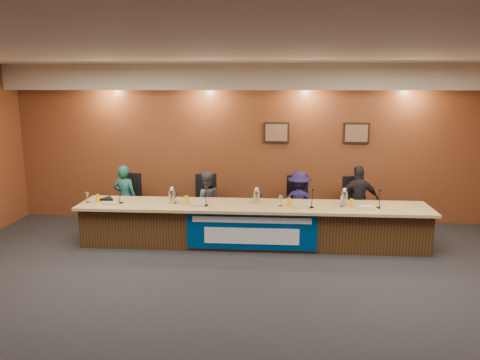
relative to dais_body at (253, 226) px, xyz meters
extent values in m
plane|color=black|center=(0.00, -2.40, -0.35)|extent=(10.00, 10.00, 0.00)
cube|color=silver|center=(0.00, -2.40, 2.85)|extent=(10.00, 8.00, 0.04)
cube|color=brown|center=(0.00, 1.60, 1.25)|extent=(10.00, 0.04, 3.20)
cube|color=beige|center=(0.00, 1.35, 2.60)|extent=(10.00, 0.50, 0.50)
cube|color=#3E2712|center=(0.00, 0.00, 0.00)|extent=(6.00, 0.80, 0.70)
cube|color=tan|center=(0.00, -0.05, 0.38)|extent=(6.10, 0.95, 0.05)
cube|color=navy|center=(0.00, -0.41, 0.03)|extent=(2.20, 0.02, 0.65)
cube|color=silver|center=(0.00, -0.43, 0.23)|extent=(2.00, 0.01, 0.10)
cube|color=silver|center=(0.00, -0.43, -0.05)|extent=(1.60, 0.01, 0.28)
cube|color=black|center=(0.40, 1.57, 1.50)|extent=(0.52, 0.04, 0.42)
cube|color=black|center=(2.00, 1.57, 1.50)|extent=(0.52, 0.04, 0.42)
imported|color=#184F4C|center=(-2.53, 0.72, 0.29)|extent=(0.52, 0.39, 1.28)
imported|color=#444549|center=(-0.94, 0.72, 0.24)|extent=(0.68, 0.59, 1.18)
imported|color=#19123C|center=(0.85, 0.72, 0.25)|extent=(0.85, 0.59, 1.20)
imported|color=black|center=(1.96, 0.72, 0.31)|extent=(0.81, 0.42, 1.33)
cube|color=black|center=(-2.53, 0.82, 0.13)|extent=(0.55, 0.55, 0.08)
cube|color=black|center=(-0.94, 0.82, 0.13)|extent=(0.56, 0.56, 0.08)
cube|color=black|center=(0.85, 0.82, 0.13)|extent=(0.54, 0.54, 0.08)
cube|color=black|center=(1.96, 0.82, 0.13)|extent=(0.60, 0.60, 0.08)
cube|color=white|center=(-2.51, -0.27, 0.45)|extent=(0.24, 0.08, 0.10)
cylinder|color=black|center=(-2.31, -0.12, 0.41)|extent=(0.07, 0.07, 0.02)
cylinder|color=#F5A505|center=(-2.74, -0.13, 0.47)|extent=(0.06, 0.06, 0.15)
cylinder|color=silver|center=(-2.93, -0.12, 0.49)|extent=(0.08, 0.08, 0.18)
cube|color=white|center=(-0.94, -0.29, 0.45)|extent=(0.24, 0.08, 0.10)
cylinder|color=black|center=(-0.80, -0.19, 0.41)|extent=(0.07, 0.07, 0.02)
cylinder|color=#F5A505|center=(-1.16, -0.10, 0.47)|extent=(0.06, 0.06, 0.15)
cylinder|color=silver|center=(-1.37, -0.08, 0.49)|extent=(0.08, 0.08, 0.18)
cube|color=white|center=(0.84, -0.30, 0.45)|extent=(0.24, 0.08, 0.10)
cylinder|color=black|center=(1.01, -0.19, 0.41)|extent=(0.07, 0.07, 0.02)
cylinder|color=#F5A505|center=(0.63, -0.13, 0.47)|extent=(0.06, 0.06, 0.15)
cylinder|color=silver|center=(0.48, -0.11, 0.49)|extent=(0.08, 0.08, 0.18)
cube|color=white|center=(1.93, -0.29, 0.45)|extent=(0.24, 0.08, 0.10)
cylinder|color=black|center=(2.14, -0.13, 0.41)|extent=(0.07, 0.07, 0.02)
cylinder|color=#F5A505|center=(1.68, -0.13, 0.47)|extent=(0.06, 0.06, 0.15)
cylinder|color=silver|center=(1.53, -0.09, 0.49)|extent=(0.08, 0.08, 0.18)
cylinder|color=silver|center=(-1.42, -0.05, 0.52)|extent=(0.11, 0.11, 0.24)
cylinder|color=silver|center=(0.07, 0.03, 0.52)|extent=(0.12, 0.12, 0.23)
cylinder|color=silver|center=(1.58, 0.01, 0.53)|extent=(0.11, 0.11, 0.25)
cylinder|color=black|center=(-2.63, 0.05, 0.43)|extent=(0.32, 0.32, 0.05)
cube|color=white|center=(1.98, -0.09, 0.40)|extent=(0.26, 0.33, 0.01)
camera|label=1|loc=(0.36, -7.94, 2.45)|focal=35.00mm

